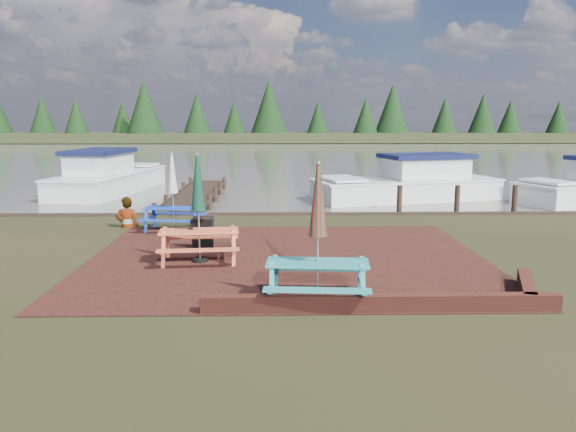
% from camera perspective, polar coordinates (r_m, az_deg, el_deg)
% --- Properties ---
extents(ground, '(120.00, 120.00, 0.00)m').
position_cam_1_polar(ground, '(11.94, -0.02, -5.56)').
color(ground, black).
rests_on(ground, ground).
extents(paving, '(9.00, 7.50, 0.02)m').
position_cam_1_polar(paving, '(12.90, -0.11, -4.33)').
color(paving, '#341810').
rests_on(paving, ground).
extents(brick_wall, '(6.21, 1.79, 0.30)m').
position_cam_1_polar(brick_wall, '(9.88, 12.97, -8.27)').
color(brick_wall, '#4C1E16').
rests_on(brick_wall, ground).
extents(water, '(120.00, 60.00, 0.02)m').
position_cam_1_polar(water, '(48.61, -0.94, 6.22)').
color(water, '#47433D').
rests_on(water, ground).
extents(far_treeline, '(120.00, 10.00, 8.10)m').
position_cam_1_polar(far_treeline, '(77.50, -1.06, 10.06)').
color(far_treeline, black).
rests_on(far_treeline, ground).
extents(picnic_table_teal, '(1.88, 1.70, 2.44)m').
position_cam_1_polar(picnic_table_teal, '(9.70, 3.04, -4.01)').
color(picnic_table_teal, teal).
rests_on(picnic_table_teal, ground).
extents(picnic_table_red, '(1.87, 1.70, 2.42)m').
position_cam_1_polar(picnic_table_red, '(12.57, -9.04, -0.93)').
color(picnic_table_red, '#D85C37').
rests_on(picnic_table_red, ground).
extents(picnic_table_blue, '(1.77, 1.61, 2.22)m').
position_cam_1_polar(picnic_table_blue, '(16.25, -11.58, 1.22)').
color(picnic_table_blue, '#163BA5').
rests_on(picnic_table_blue, ground).
extents(chalkboard, '(0.51, 0.50, 0.81)m').
position_cam_1_polar(chalkboard, '(13.75, -8.65, -1.80)').
color(chalkboard, black).
rests_on(chalkboard, ground).
extents(jetty, '(1.76, 9.08, 1.00)m').
position_cam_1_polar(jetty, '(23.22, -9.29, 2.22)').
color(jetty, black).
rests_on(jetty, ground).
extents(boat_jetty, '(3.73, 7.92, 2.21)m').
position_cam_1_polar(boat_jetty, '(26.78, -17.82, 3.64)').
color(boat_jetty, silver).
rests_on(boat_jetty, ground).
extents(boat_near, '(8.10, 4.52, 2.08)m').
position_cam_1_polar(boat_near, '(23.91, 12.26, 3.09)').
color(boat_near, silver).
rests_on(boat_near, ground).
extents(person, '(0.71, 0.52, 1.80)m').
position_cam_1_polar(person, '(17.07, -16.13, 1.84)').
color(person, gray).
rests_on(person, ground).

